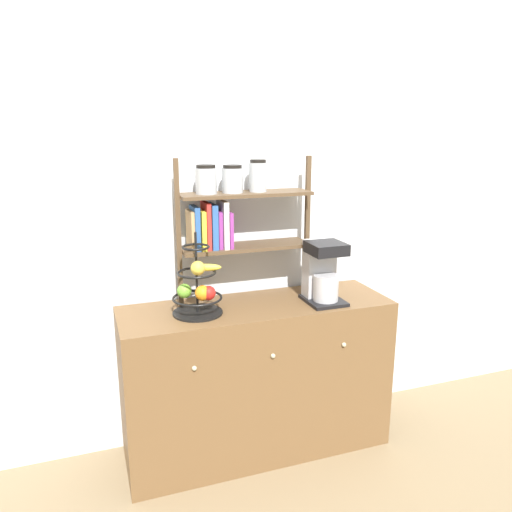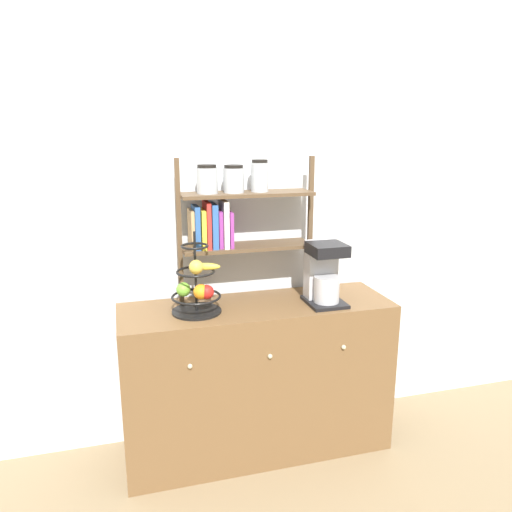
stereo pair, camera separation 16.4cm
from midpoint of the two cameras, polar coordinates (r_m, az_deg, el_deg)
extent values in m
plane|color=#847051|center=(2.85, 3.27, -23.40)|extent=(12.00, 12.00, 0.00)
cube|color=silver|center=(2.77, 0.30, 5.13)|extent=(7.00, 0.05, 2.60)
cube|color=brown|center=(2.80, 1.85, -13.79)|extent=(1.43, 0.46, 0.85)
sphere|color=#B2AD8C|center=(2.41, -5.59, -12.47)|extent=(0.02, 0.02, 0.02)
sphere|color=#B2AD8C|center=(2.50, 3.53, -11.40)|extent=(0.02, 0.02, 0.02)
sphere|color=#B2AD8C|center=(2.64, 11.77, -10.19)|extent=(0.02, 0.02, 0.02)
cube|color=black|center=(2.68, 9.58, -5.22)|extent=(0.19, 0.23, 0.02)
cube|color=#B7B7BC|center=(2.68, 9.16, -1.50)|extent=(0.16, 0.09, 0.31)
cylinder|color=#B7B7BC|center=(2.64, 9.84, -3.77)|extent=(0.13, 0.13, 0.14)
cube|color=black|center=(2.59, 9.95, 0.75)|extent=(0.18, 0.18, 0.06)
cylinder|color=black|center=(2.53, -4.96, -6.33)|extent=(0.25, 0.25, 0.01)
cylinder|color=black|center=(2.47, -5.06, -1.81)|extent=(0.01, 0.01, 0.41)
torus|color=black|center=(2.51, -4.99, -4.66)|extent=(0.25, 0.25, 0.01)
torus|color=black|center=(2.47, -5.06, -1.81)|extent=(0.19, 0.19, 0.01)
torus|color=black|center=(2.44, -5.13, 1.13)|extent=(0.14, 0.14, 0.01)
sphere|color=red|center=(2.46, -3.76, -4.15)|extent=(0.07, 0.07, 0.07)
sphere|color=#6BAD33|center=(2.50, -6.45, -3.85)|extent=(0.07, 0.07, 0.07)
sphere|color=orange|center=(2.46, -4.41, -4.12)|extent=(0.08, 0.08, 0.08)
ellipsoid|color=yellow|center=(2.47, -3.95, -1.23)|extent=(0.15, 0.08, 0.04)
sphere|color=gold|center=(2.42, -4.94, -1.29)|extent=(0.07, 0.07, 0.07)
cube|color=brown|center=(2.56, -6.96, 2.57)|extent=(0.02, 0.02, 0.76)
cube|color=brown|center=(2.76, 7.90, 3.37)|extent=(0.02, 0.02, 0.76)
cube|color=brown|center=(2.65, 0.74, 1.08)|extent=(0.69, 0.20, 0.02)
cube|color=brown|center=(2.60, 0.76, 7.10)|extent=(0.69, 0.20, 0.02)
cube|color=tan|center=(2.57, -5.61, 3.05)|extent=(0.02, 0.15, 0.20)
cube|color=#2D599E|center=(2.57, -5.06, 3.31)|extent=(0.03, 0.14, 0.22)
cube|color=yellow|center=(2.58, -4.39, 3.12)|extent=(0.02, 0.16, 0.20)
cube|color=red|center=(2.58, -3.81, 3.59)|extent=(0.02, 0.15, 0.24)
cube|color=#2D599E|center=(2.58, -3.13, 3.50)|extent=(0.03, 0.15, 0.23)
cube|color=#8C338C|center=(2.59, -2.46, 3.13)|extent=(0.02, 0.13, 0.19)
cube|color=white|center=(2.60, -1.90, 3.73)|extent=(0.03, 0.16, 0.24)
cube|color=#8C338C|center=(2.61, -1.29, 3.13)|extent=(0.02, 0.15, 0.19)
cylinder|color=#ADB2B7|center=(2.55, -3.76, 8.57)|extent=(0.11, 0.11, 0.13)
cylinder|color=black|center=(2.54, -3.79, 10.20)|extent=(0.10, 0.10, 0.02)
cylinder|color=#ADB2B7|center=(2.58, -0.73, 8.63)|extent=(0.11, 0.11, 0.13)
cylinder|color=black|center=(2.57, -0.73, 10.20)|extent=(0.10, 0.10, 0.02)
cylinder|color=#ADB2B7|center=(2.62, 2.23, 8.97)|extent=(0.09, 0.09, 0.15)
cylinder|color=black|center=(2.61, 2.25, 10.78)|extent=(0.08, 0.08, 0.02)
camera|label=1|loc=(0.08, -88.16, 0.47)|focal=35.00mm
camera|label=2|loc=(0.08, 91.84, -0.47)|focal=35.00mm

